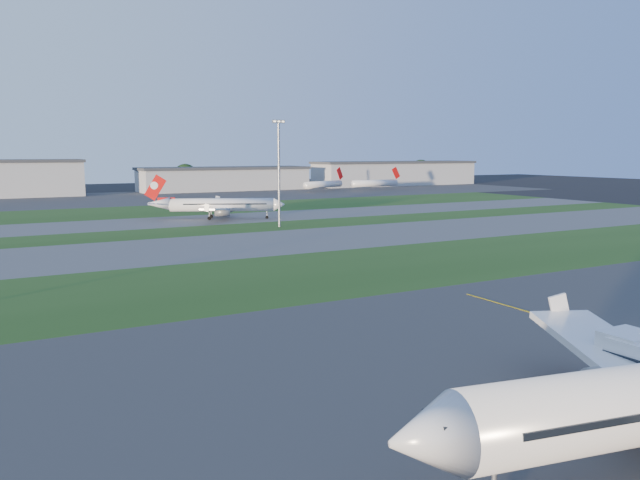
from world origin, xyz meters
TOP-DOWN VIEW (x-y plane):
  - grass_strip_a at (0.00, 52.00)m, footprint 300.00×34.00m
  - taxiway_a at (0.00, 85.00)m, footprint 300.00×32.00m
  - grass_strip_b at (0.00, 110.00)m, footprint 300.00×18.00m
  - taxiway_b at (0.00, 132.00)m, footprint 300.00×26.00m
  - grass_strip_c at (0.00, 165.00)m, footprint 300.00×40.00m
  - apron_far at (0.00, 225.00)m, footprint 400.00×80.00m
  - airliner_taxiing at (8.70, 132.03)m, footprint 32.43×27.64m
  - mini_jet_near at (93.03, 226.00)m, footprint 27.01×13.09m
  - mini_jet_far at (120.28, 223.69)m, footprint 28.63×4.06m
  - light_mast_centre at (15.00, 108.00)m, footprint 3.20×0.70m
  - hangar_east at (55.00, 255.00)m, footprint 81.60×23.00m
  - hangar_far_east at (155.00, 255.00)m, footprint 96.90×23.00m
  - tree_mid_west at (-20.00, 266.00)m, footprint 9.90×9.90m
  - tree_mid_east at (40.00, 269.00)m, footprint 11.55×11.55m
  - tree_east at (115.00, 267.00)m, footprint 10.45×10.45m
  - tree_far_east at (185.00, 271.00)m, footprint 12.65×12.65m

SIDE VIEW (x-z plane):
  - grass_strip_a at x=0.00m, z-range 0.00..0.01m
  - taxiway_a at x=0.00m, z-range 0.00..0.01m
  - grass_strip_b at x=0.00m, z-range 0.00..0.01m
  - taxiway_b at x=0.00m, z-range 0.00..0.01m
  - grass_strip_c at x=0.00m, z-range 0.00..0.01m
  - apron_far at x=0.00m, z-range 0.00..0.01m
  - mini_jet_near at x=93.03m, z-range -1.46..8.02m
  - mini_jet_far at x=120.28m, z-range -1.46..8.02m
  - airliner_taxiing at x=8.70m, z-range -1.62..9.25m
  - hangar_east at x=55.00m, z-range 0.04..11.24m
  - tree_mid_west at x=-20.00m, z-range 0.44..11.24m
  - tree_east at x=115.00m, z-range 0.46..11.86m
  - hangar_far_east at x=155.00m, z-range 0.04..13.24m
  - tree_mid_east at x=40.00m, z-range 0.51..13.11m
  - tree_far_east at x=185.00m, z-range 0.56..14.36m
  - light_mast_centre at x=15.00m, z-range 1.91..27.71m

